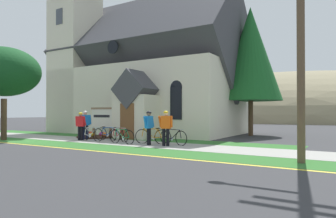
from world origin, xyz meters
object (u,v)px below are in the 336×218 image
at_px(bicycle_yellow, 91,134).
at_px(cyclist_in_yellow_jersey, 149,125).
at_px(bicycle_black, 122,136).
at_px(bicycle_white, 173,137).
at_px(cyclist_in_blue_jersey, 80,124).
at_px(cyclist_in_red_jersey, 85,123).
at_px(utility_pole, 297,10).
at_px(bicycle_orange, 109,134).
at_px(bicycle_silver, 118,135).
at_px(cyclist_in_white_jersey, 166,125).
at_px(church_sign, 102,118).
at_px(verge_sapling, 4,72).
at_px(bicycle_green, 152,136).
at_px(roadside_conifer, 250,54).

relative_size(bicycle_yellow, cyclist_in_yellow_jersey, 1.06).
bearing_deg(cyclist_in_yellow_jersey, bicycle_black, -175.82).
relative_size(bicycle_white, cyclist_in_blue_jersey, 1.08).
xyz_separation_m(bicycle_white, cyclist_in_red_jersey, (-5.71, -0.24, 0.59)).
height_order(bicycle_yellow, cyclist_in_blue_jersey, cyclist_in_blue_jersey).
height_order(cyclist_in_yellow_jersey, utility_pole, utility_pole).
bearing_deg(cyclist_in_blue_jersey, bicycle_black, -3.06).
bearing_deg(cyclist_in_yellow_jersey, bicycle_orange, 164.71).
xyz_separation_m(bicycle_silver, cyclist_in_white_jersey, (3.37, -0.58, 0.59)).
height_order(church_sign, bicycle_black, church_sign).
height_order(bicycle_black, verge_sapling, verge_sapling).
distance_m(church_sign, utility_pole, 13.30).
xyz_separation_m(bicycle_silver, verge_sapling, (-6.10, -2.74, 3.50)).
height_order(bicycle_silver, bicycle_green, bicycle_green).
distance_m(bicycle_silver, cyclist_in_white_jersey, 3.47).
height_order(cyclist_in_red_jersey, cyclist_in_blue_jersey, cyclist_in_red_jersey).
bearing_deg(roadside_conifer, verge_sapling, -135.96).
distance_m(bicycle_silver, cyclist_in_red_jersey, 2.42).
xyz_separation_m(church_sign, bicycle_white, (6.20, -1.62, -0.82)).
xyz_separation_m(bicycle_black, bicycle_green, (1.34, 0.69, 0.01)).
distance_m(bicycle_silver, utility_pole, 10.58).
relative_size(bicycle_silver, bicycle_orange, 1.05).
xyz_separation_m(church_sign, bicycle_black, (3.73, -2.47, -0.83)).
height_order(bicycle_black, cyclist_in_red_jersey, cyclist_in_red_jersey).
bearing_deg(bicycle_black, bicycle_orange, 150.37).
height_order(bicycle_silver, roadside_conifer, roadside_conifer).
xyz_separation_m(bicycle_orange, cyclist_in_yellow_jersey, (3.39, -0.93, 0.57)).
distance_m(bicycle_black, cyclist_in_yellow_jersey, 1.67).
height_order(cyclist_in_white_jersey, utility_pole, utility_pole).
distance_m(bicycle_yellow, bicycle_white, 4.87).
xyz_separation_m(church_sign, bicycle_green, (5.06, -1.79, -0.82)).
relative_size(bicycle_black, cyclist_in_white_jersey, 1.03).
bearing_deg(verge_sapling, bicycle_green, 17.75).
height_order(bicycle_orange, bicycle_yellow, bicycle_yellow).
xyz_separation_m(bicycle_orange, roadside_conifer, (5.82, 7.60, 5.16)).
bearing_deg(bicycle_black, bicycle_silver, 139.58).
height_order(bicycle_orange, cyclist_in_blue_jersey, cyclist_in_blue_jersey).
distance_m(church_sign, verge_sapling, 6.13).
height_order(bicycle_yellow, verge_sapling, verge_sapling).
bearing_deg(bicycle_green, bicycle_white, 8.35).
xyz_separation_m(church_sign, utility_pole, (12.15, -4.07, 3.59)).
xyz_separation_m(bicycle_black, bicycle_yellow, (-2.36, 0.19, 0.01)).
bearing_deg(verge_sapling, cyclist_in_white_jersey, 12.86).
bearing_deg(roadside_conifer, bicycle_orange, -127.46).
bearing_deg(cyclist_in_red_jersey, verge_sapling, -145.38).
xyz_separation_m(bicycle_green, utility_pole, (7.09, -2.28, 4.40)).
height_order(bicycle_orange, bicycle_green, bicycle_green).
bearing_deg(cyclist_in_blue_jersey, bicycle_green, 6.58).
height_order(church_sign, bicycle_yellow, church_sign).
height_order(bicycle_black, roadside_conifer, roadside_conifer).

